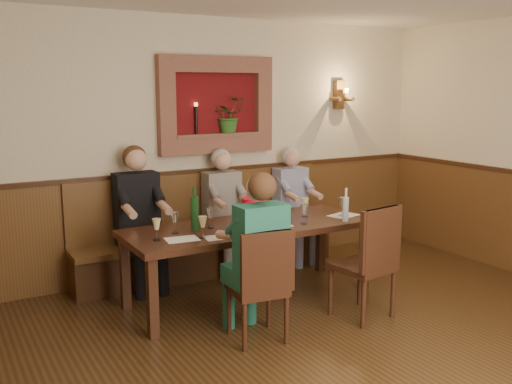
% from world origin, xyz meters
% --- Properties ---
extents(ground_plane, '(6.00, 6.00, 0.00)m').
position_xyz_m(ground_plane, '(0.00, 0.00, 0.00)').
color(ground_plane, '#311F0D').
rests_on(ground_plane, ground).
extents(room_shell, '(6.04, 6.04, 2.82)m').
position_xyz_m(room_shell, '(0.00, 0.00, 1.89)').
color(room_shell, '#C7B697').
rests_on(room_shell, ground).
extents(wainscoting, '(6.02, 6.02, 1.15)m').
position_xyz_m(wainscoting, '(0.00, -0.00, 0.59)').
color(wainscoting, '#563418').
rests_on(wainscoting, ground).
extents(wall_niche, '(1.36, 0.30, 1.06)m').
position_xyz_m(wall_niche, '(0.24, 2.94, 1.81)').
color(wall_niche, '#5E0D10').
rests_on(wall_niche, ground).
extents(wall_sconce, '(0.25, 0.20, 0.35)m').
position_xyz_m(wall_sconce, '(1.90, 2.93, 1.94)').
color(wall_sconce, '#563418').
rests_on(wall_sconce, ground).
extents(dining_table, '(2.40, 0.90, 0.75)m').
position_xyz_m(dining_table, '(0.00, 1.85, 0.68)').
color(dining_table, '#311B0E').
rests_on(dining_table, ground).
extents(bench, '(3.00, 0.45, 1.11)m').
position_xyz_m(bench, '(0.00, 2.79, 0.33)').
color(bench, '#381E0F').
rests_on(bench, ground).
extents(chair_near_left, '(0.48, 0.48, 0.95)m').
position_xyz_m(chair_near_left, '(-0.39, 1.03, 0.28)').
color(chair_near_left, '#311B0E').
rests_on(chair_near_left, ground).
extents(chair_near_right, '(0.52, 0.52, 1.04)m').
position_xyz_m(chair_near_right, '(0.68, 0.97, 0.30)').
color(chair_near_right, '#311B0E').
rests_on(chair_near_right, ground).
extents(person_bench_left, '(0.44, 0.54, 1.47)m').
position_xyz_m(person_bench_left, '(-0.80, 2.69, 0.61)').
color(person_bench_left, black).
rests_on(person_bench_left, ground).
extents(person_bench_mid, '(0.40, 0.49, 1.38)m').
position_xyz_m(person_bench_mid, '(0.17, 2.69, 0.57)').
color(person_bench_mid, '#534E4C').
rests_on(person_bench_mid, ground).
extents(person_bench_right, '(0.39, 0.48, 1.35)m').
position_xyz_m(person_bench_right, '(1.08, 2.69, 0.56)').
color(person_bench_right, navy).
rests_on(person_bench_right, ground).
extents(person_chair_front, '(0.41, 0.50, 1.40)m').
position_xyz_m(person_chair_front, '(-0.38, 1.07, 0.58)').
color(person_chair_front, '#1B555F').
rests_on(person_chair_front, ground).
extents(spittoon_bucket, '(0.28, 0.28, 0.27)m').
position_xyz_m(spittoon_bucket, '(0.01, 1.78, 0.88)').
color(spittoon_bucket, red).
rests_on(spittoon_bucket, dining_table).
extents(wine_bottle_green_a, '(0.11, 0.11, 0.45)m').
position_xyz_m(wine_bottle_green_a, '(0.08, 1.75, 0.94)').
color(wine_bottle_green_a, '#19471E').
rests_on(wine_bottle_green_a, dining_table).
extents(wine_bottle_green_b, '(0.09, 0.09, 0.40)m').
position_xyz_m(wine_bottle_green_b, '(-0.55, 1.89, 0.92)').
color(wine_bottle_green_b, '#19471E').
rests_on(wine_bottle_green_b, dining_table).
extents(water_bottle, '(0.08, 0.08, 0.33)m').
position_xyz_m(water_bottle, '(0.88, 1.50, 0.88)').
color(water_bottle, silver).
rests_on(water_bottle, dining_table).
extents(tasting_sheet_a, '(0.31, 0.24, 0.00)m').
position_xyz_m(tasting_sheet_a, '(-0.77, 1.68, 0.75)').
color(tasting_sheet_a, white).
rests_on(tasting_sheet_a, dining_table).
extents(tasting_sheet_b, '(0.28, 0.23, 0.00)m').
position_xyz_m(tasting_sheet_b, '(0.20, 1.65, 0.75)').
color(tasting_sheet_b, white).
rests_on(tasting_sheet_b, dining_table).
extents(tasting_sheet_c, '(0.35, 0.29, 0.00)m').
position_xyz_m(tasting_sheet_c, '(1.03, 1.72, 0.75)').
color(tasting_sheet_c, white).
rests_on(tasting_sheet_c, dining_table).
extents(tasting_sheet_d, '(0.27, 0.20, 0.00)m').
position_xyz_m(tasting_sheet_d, '(-0.47, 1.57, 0.75)').
color(tasting_sheet_d, white).
rests_on(tasting_sheet_d, dining_table).
extents(wine_glass_0, '(0.08, 0.08, 0.19)m').
position_xyz_m(wine_glass_0, '(1.00, 1.71, 0.85)').
color(wine_glass_0, white).
rests_on(wine_glass_0, dining_table).
extents(wine_glass_1, '(0.08, 0.08, 0.19)m').
position_xyz_m(wine_glass_1, '(-0.59, 1.63, 0.85)').
color(wine_glass_1, '#DECC85').
rests_on(wine_glass_1, dining_table).
extents(wine_glass_2, '(0.08, 0.08, 0.19)m').
position_xyz_m(wine_glass_2, '(-0.97, 1.75, 0.85)').
color(wine_glass_2, '#DECC85').
rests_on(wine_glass_2, dining_table).
extents(wine_glass_3, '(0.08, 0.08, 0.19)m').
position_xyz_m(wine_glass_3, '(-0.74, 1.91, 0.85)').
color(wine_glass_3, white).
rests_on(wine_glass_3, dining_table).
extents(wine_glass_4, '(0.08, 0.08, 0.19)m').
position_xyz_m(wine_glass_4, '(0.15, 2.01, 0.85)').
color(wine_glass_4, '#DECC85').
rests_on(wine_glass_4, dining_table).
extents(wine_glass_5, '(0.08, 0.08, 0.19)m').
position_xyz_m(wine_glass_5, '(-0.00, 1.68, 0.85)').
color(wine_glass_5, '#DECC85').
rests_on(wine_glass_5, dining_table).
extents(wine_glass_6, '(0.08, 0.08, 0.19)m').
position_xyz_m(wine_glass_6, '(0.47, 1.62, 0.85)').
color(wine_glass_6, white).
rests_on(wine_glass_6, dining_table).
extents(wine_glass_7, '(0.08, 0.08, 0.19)m').
position_xyz_m(wine_glass_7, '(0.65, 1.87, 0.85)').
color(wine_glass_7, '#DECC85').
rests_on(wine_glass_7, dining_table).
extents(wine_glass_8, '(0.08, 0.08, 0.19)m').
position_xyz_m(wine_glass_8, '(-0.21, 1.50, 0.85)').
color(wine_glass_8, '#DECC85').
rests_on(wine_glass_8, dining_table).
extents(wine_glass_9, '(0.08, 0.08, 0.19)m').
position_xyz_m(wine_glass_9, '(-0.38, 1.92, 0.85)').
color(wine_glass_9, white).
rests_on(wine_glass_9, dining_table).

